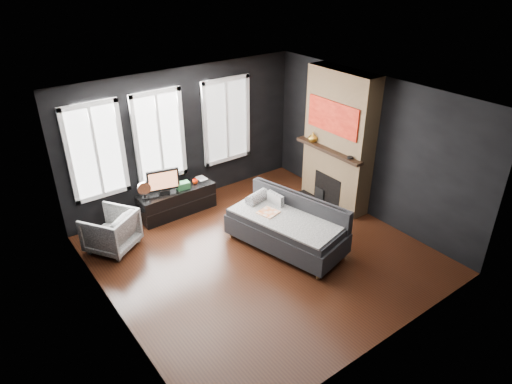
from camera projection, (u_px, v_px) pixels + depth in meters
floor at (262, 255)px, 7.77m from camera, size 5.00×5.00×0.00m
ceiling at (263, 100)px, 6.49m from camera, size 5.00×5.00×0.00m
wall_back at (185, 137)px, 8.90m from camera, size 5.00×0.02×2.70m
wall_left at (107, 238)px, 5.82m from camera, size 0.02×5.00×2.70m
wall_right at (370, 147)px, 8.44m from camera, size 0.02×5.00×2.70m
windows at (159, 89)px, 8.14m from camera, size 4.00×0.16×1.76m
fireplace at (339, 140)px, 8.76m from camera, size 0.70×1.62×2.70m
sofa at (286, 225)px, 7.77m from camera, size 1.48×2.23×0.88m
stripe_pillow at (275, 203)px, 8.06m from camera, size 0.12×0.37×0.36m
armchair at (111, 229)px, 7.76m from camera, size 1.01×1.00×0.77m
media_console at (177, 201)px, 8.88m from camera, size 1.51×0.49×0.52m
monitor at (163, 180)px, 8.49m from camera, size 0.63×0.27×0.55m
desk_fan at (144, 190)px, 8.33m from camera, size 0.29×0.29×0.36m
mug at (195, 181)px, 8.94m from camera, size 0.13×0.11×0.11m
book at (197, 175)px, 9.05m from camera, size 0.17×0.02×0.24m
storage_box at (183, 185)px, 8.75m from camera, size 0.26×0.18×0.13m
mantel_vase at (313, 137)px, 8.96m from camera, size 0.24×0.25×0.19m
mantel_clock at (350, 157)px, 8.29m from camera, size 0.13×0.13×0.04m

